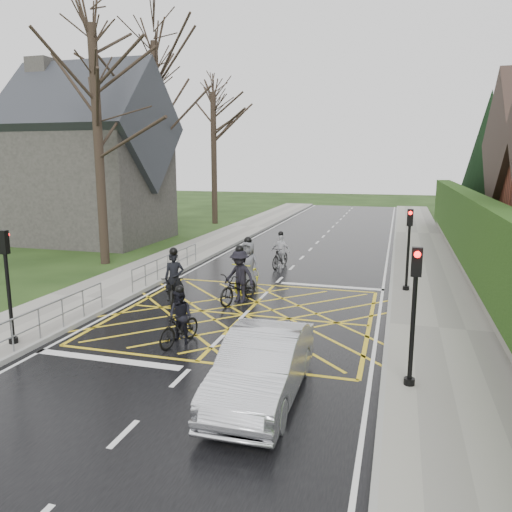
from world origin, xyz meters
The scene contains 22 objects.
ground centered at (0.00, 0.00, 0.00)m, with size 120.00×120.00×0.00m, color black.
road centered at (0.00, 0.00, 0.01)m, with size 9.00×80.00×0.01m, color black.
sidewalk_right centered at (6.00, 0.00, 0.07)m, with size 3.00×80.00×0.15m, color gray.
sidewalk_left centered at (-6.00, 0.00, 0.07)m, with size 3.00×80.00×0.15m, color gray.
stone_wall centered at (7.75, 6.00, 0.35)m, with size 0.50×38.00×0.70m, color slate.
hedge centered at (7.75, 6.00, 2.10)m, with size 0.90×38.00×2.80m, color #18340E.
conifer centered at (10.75, 26.00, 4.99)m, with size 4.60×4.60×10.00m.
church centered at (-13.54, 12.00, 4.93)m, with size 8.80×7.80×11.00m.
tree_near centered at (-9.00, 6.00, 7.91)m, with size 9.24×9.24×11.44m.
tree_mid centered at (-10.00, 14.00, 8.63)m, with size 10.08×10.08×12.48m.
tree_far centered at (-9.30, 22.00, 7.19)m, with size 8.40×8.40×10.40m.
railing_south centered at (-4.65, -3.50, 0.78)m, with size 0.05×5.04×1.03m.
railing_north centered at (-4.65, 4.00, 0.79)m, with size 0.05×6.04×1.03m.
traffic_light_ne centered at (5.10, 4.20, 1.66)m, with size 0.24×0.31×3.21m.
traffic_light_se centered at (5.10, -4.20, 1.66)m, with size 0.24×0.31×3.21m.
traffic_light_sw centered at (-5.10, -4.50, 1.66)m, with size 0.24×0.31×3.21m.
cyclist_rear centered at (-2.72, 0.46, 0.66)m, with size 1.46×2.21×2.03m.
cyclist_back centered at (-0.92, -2.97, 0.63)m, with size 0.87×1.72×1.66m.
cyclist_mid centered at (-0.61, 1.38, 0.75)m, with size 1.37×2.24×2.06m.
cyclist_front centered at (-0.53, 7.38, 0.63)m, with size 0.98×1.78×1.72m.
cyclist_lead centered at (-0.83, 3.11, 0.72)m, with size 1.01×2.23×2.09m.
car centered at (2.08, -5.40, 0.72)m, with size 1.53×4.38×1.44m, color silver.
Camera 1 is at (4.68, -14.93, 5.01)m, focal length 35.00 mm.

